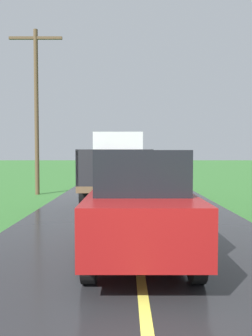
{
  "coord_description": "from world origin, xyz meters",
  "views": [
    {
      "loc": [
        -0.22,
        -1.79,
        1.93
      ],
      "look_at": [
        -0.19,
        10.42,
        1.4
      ],
      "focal_mm": 33.48,
      "sensor_mm": 36.0,
      "label": 1
    }
  ],
  "objects": [
    {
      "name": "banana_truck_near",
      "position": [
        -0.55,
        11.26,
        1.47
      ],
      "size": [
        2.38,
        5.82,
        2.8
      ],
      "color": "#2D2D30",
      "rests_on": "road_surface"
    },
    {
      "name": "utility_pole_roadside",
      "position": [
        -4.5,
        13.24,
        4.28
      ],
      "size": [
        2.51,
        0.2,
        7.83
      ],
      "color": "brown",
      "rests_on": "ground"
    },
    {
      "name": "following_car",
      "position": [
        0.02,
        3.88,
        1.07
      ],
      "size": [
        1.74,
        4.1,
        1.92
      ],
      "color": "maroon",
      "rests_on": "road_surface"
    }
  ]
}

